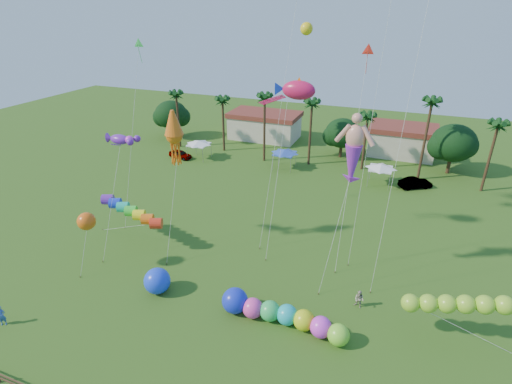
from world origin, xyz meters
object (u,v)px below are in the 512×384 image
(caterpillar_inflatable, at_px, (279,314))
(blue_ball, at_px, (157,281))
(spectator_a, at_px, (1,316))
(spectator_b, at_px, (359,299))
(car_a, at_px, (180,154))
(car_b, at_px, (415,183))

(caterpillar_inflatable, bearing_deg, blue_ball, -177.05)
(spectator_a, bearing_deg, blue_ball, 9.84)
(spectator_a, bearing_deg, spectator_b, -5.55)
(spectator_a, height_order, caterpillar_inflatable, caterpillar_inflatable)
(car_a, bearing_deg, car_b, -78.28)
(spectator_a, xyz_separation_m, caterpillar_inflatable, (19.94, 8.01, -0.00))
(spectator_a, bearing_deg, car_b, 22.08)
(spectator_a, distance_m, spectator_b, 28.26)
(car_a, bearing_deg, spectator_b, -118.87)
(caterpillar_inflatable, bearing_deg, car_b, 75.05)
(spectator_b, xyz_separation_m, blue_ball, (-16.52, -4.37, 0.33))
(spectator_a, bearing_deg, caterpillar_inflatable, -9.10)
(car_b, xyz_separation_m, caterpillar_inflatable, (-9.19, -30.74, 0.16))
(car_b, distance_m, blue_ball, 36.95)
(spectator_b, bearing_deg, car_a, 163.97)
(car_b, bearing_deg, caterpillar_inflatable, 131.08)
(car_a, distance_m, spectator_b, 40.61)
(car_a, xyz_separation_m, spectator_b, (32.03, -24.97, 0.14))
(car_b, distance_m, spectator_b, 26.86)
(spectator_b, height_order, caterpillar_inflatable, caterpillar_inflatable)
(blue_ball, bearing_deg, car_a, 117.86)
(spectator_a, bearing_deg, car_a, 68.96)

